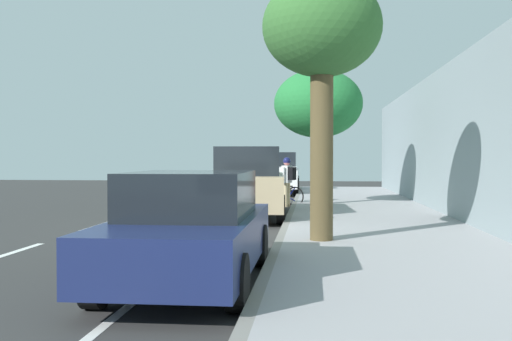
# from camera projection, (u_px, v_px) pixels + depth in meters

# --- Properties ---
(ground) EXTENTS (56.17, 56.17, 0.00)m
(ground) POSITION_uv_depth(u_px,v_px,m) (213.00, 229.00, 14.02)
(ground) COLOR #313131
(sidewalk) EXTENTS (4.16, 35.11, 0.14)m
(sidewalk) POSITION_uv_depth(u_px,v_px,m) (378.00, 228.00, 13.64)
(sidewalk) COLOR #9B999D
(sidewalk) RESTS_ON ground
(curb_edge) EXTENTS (0.16, 35.11, 0.14)m
(curb_edge) POSITION_uv_depth(u_px,v_px,m) (286.00, 226.00, 13.85)
(curb_edge) COLOR gray
(curb_edge) RESTS_ON ground
(lane_stripe_centre) EXTENTS (0.14, 35.80, 0.01)m
(lane_stripe_centre) POSITION_uv_depth(u_px,v_px,m) (98.00, 225.00, 14.66)
(lane_stripe_centre) COLOR white
(lane_stripe_centre) RESTS_ON ground
(lane_stripe_bike_edge) EXTENTS (0.12, 35.11, 0.01)m
(lane_stripe_bike_edge) POSITION_uv_depth(u_px,v_px,m) (225.00, 229.00, 14.00)
(lane_stripe_bike_edge) COLOR white
(lane_stripe_bike_edge) RESTS_ON ground
(building_facade) EXTENTS (0.50, 35.11, 4.26)m
(building_facade) POSITION_uv_depth(u_px,v_px,m) (482.00, 139.00, 13.36)
(building_facade) COLOR gray
(building_facade) RESTS_ON ground
(parked_sedan_dark_blue_second) EXTENTS (1.84, 4.40, 1.52)m
(parked_sedan_dark_blue_second) POSITION_uv_depth(u_px,v_px,m) (191.00, 229.00, 7.88)
(parked_sedan_dark_blue_second) COLOR navy
(parked_sedan_dark_blue_second) RESTS_ON ground
(parked_suv_tan_mid) EXTENTS (2.19, 4.81, 1.99)m
(parked_suv_tan_mid) POSITION_uv_depth(u_px,v_px,m) (249.00, 182.00, 16.35)
(parked_suv_tan_mid) COLOR tan
(parked_suv_tan_mid) RESTS_ON ground
(parked_pickup_white_far) EXTENTS (2.09, 5.33, 1.95)m
(parked_pickup_white_far) POSITION_uv_depth(u_px,v_px,m) (277.00, 174.00, 27.50)
(parked_pickup_white_far) COLOR white
(parked_pickup_white_far) RESTS_ON ground
(bicycle_at_curb) EXTENTS (1.58, 0.78, 0.74)m
(bicycle_at_curb) POSITION_uv_depth(u_px,v_px,m) (282.00, 195.00, 20.67)
(bicycle_at_curb) COLOR black
(bicycle_at_curb) RESTS_ON ground
(cyclist_with_backpack) EXTENTS (0.51, 0.58, 1.71)m
(cyclist_with_backpack) POSITION_uv_depth(u_px,v_px,m) (288.00, 177.00, 20.18)
(cyclist_with_backpack) COLOR #C6B284
(cyclist_with_backpack) RESTS_ON ground
(street_tree_mid_block) EXTENTS (2.26, 2.26, 4.98)m
(street_tree_mid_block) POSITION_uv_depth(u_px,v_px,m) (322.00, 34.00, 11.02)
(street_tree_mid_block) COLOR brown
(street_tree_mid_block) RESTS_ON sidewalk
(street_tree_far_end) EXTENTS (2.96, 2.96, 4.51)m
(street_tree_far_end) POSITION_uv_depth(u_px,v_px,m) (318.00, 104.00, 19.51)
(street_tree_far_end) COLOR brown
(street_tree_far_end) RESTS_ON sidewalk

